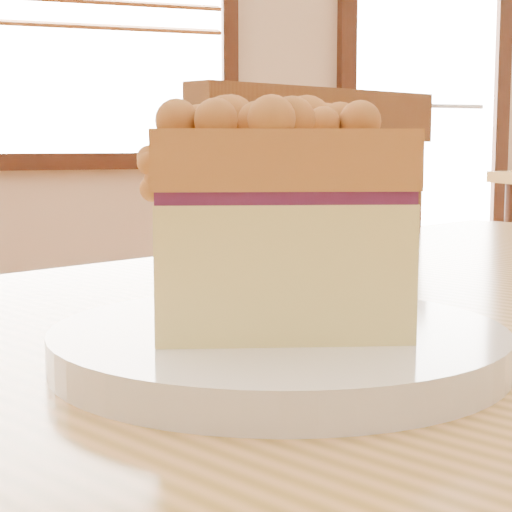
{
  "coord_description": "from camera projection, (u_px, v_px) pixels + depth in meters",
  "views": [
    {
      "loc": [
        -0.38,
        -0.32,
        0.86
      ],
      "look_at": [
        -0.22,
        0.1,
        0.8
      ],
      "focal_mm": 62.0,
      "sensor_mm": 36.0,
      "label": 1
    }
  ],
  "objects": [
    {
      "name": "cafe_chair_main",
      "position": [
        233.0,
        441.0,
        1.15
      ],
      "size": [
        0.55,
        0.55,
        0.93
      ],
      "rotation": [
        0.0,
        0.0,
        3.56
      ],
      "color": "brown",
      "rests_on": "ground"
    },
    {
      "name": "entry_door",
      "position": [
        426.0,
        80.0,
        4.89
      ],
      "size": [
        1.08,
        0.06,
        2.29
      ],
      "color": "white",
      "rests_on": "ground"
    },
    {
      "name": "cake_slice",
      "position": [
        278.0,
        217.0,
        0.42
      ],
      "size": [
        0.14,
        0.12,
        0.11
      ],
      "rotation": [
        0.0,
        0.0,
        -0.31
      ],
      "color": "#F2DE88",
      "rests_on": "plate"
    },
    {
      "name": "plate",
      "position": [
        278.0,
        347.0,
        0.43
      ],
      "size": [
        0.22,
        0.22,
        0.02
      ],
      "color": "white",
      "rests_on": "cafe_table_main"
    }
  ]
}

